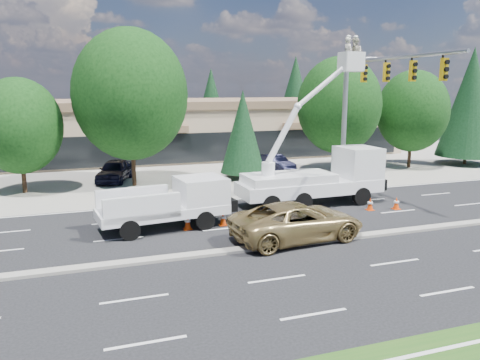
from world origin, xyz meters
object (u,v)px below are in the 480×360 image
object	(u,v)px
utility_pickup	(172,208)
bucket_truck	(322,170)
signal_mast	(365,99)
minivan	(297,221)

from	to	relation	value
utility_pickup	bucket_truck	bearing A→B (deg)	5.14
signal_mast	minivan	world-z (taller)	signal_mast
bucket_truck	utility_pickup	bearing A→B (deg)	-169.40
signal_mast	minivan	size ratio (longest dim) A/B	1.67
bucket_truck	minivan	xyz separation A→B (m)	(-4.26, -5.62, -1.18)
signal_mast	utility_pickup	xyz separation A→B (m)	(-12.36, -2.79, -5.08)
signal_mast	bucket_truck	size ratio (longest dim) A/B	1.06
signal_mast	bucket_truck	xyz separation A→B (m)	(-3.17, -0.82, -4.03)
minivan	utility_pickup	bearing A→B (deg)	48.27
bucket_truck	minivan	bearing A→B (deg)	-128.63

